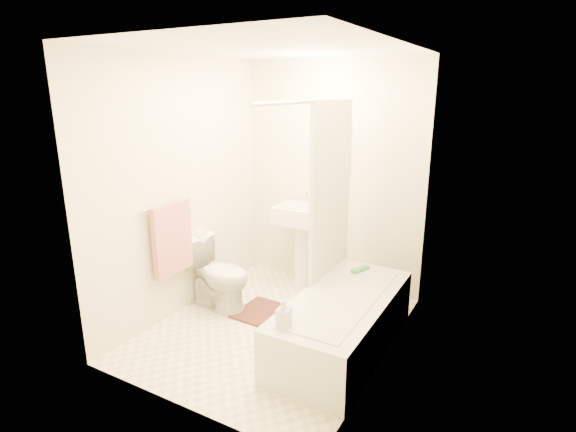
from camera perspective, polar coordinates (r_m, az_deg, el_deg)
The scene contains 17 objects.
floor at distance 4.20m, azimuth -1.72°, elevation -14.07°, with size 2.40×2.40×0.00m, color beige.
ceiling at distance 3.66m, azimuth -2.05°, elevation 20.61°, with size 2.40×2.40×0.00m, color white.
wall_back at distance 4.80m, azimuth 5.58°, elevation 4.99°, with size 2.00×0.02×2.40m, color beige.
wall_left at distance 4.34m, azimuth -13.26°, elevation 3.51°, with size 0.02×2.40×2.40m, color beige.
wall_right at distance 3.36m, azimuth 12.88°, elevation 0.01°, with size 0.02×2.40×2.40m, color beige.
mirror at distance 4.73m, azimuth 5.58°, elevation 8.52°, with size 0.40×0.03×0.55m, color white.
curtain_rod at distance 3.59m, azimuth 3.10°, elevation 14.30°, with size 0.03×0.03×1.70m, color silver.
shower_curtain at distance 4.05m, azimuth 5.45°, elevation 3.27°, with size 0.04×0.80×1.55m, color silver.
towel_bar at distance 4.16m, azimuth -15.07°, elevation 1.45°, with size 0.02×0.02×0.60m, color silver.
towel at distance 4.23m, azimuth -14.47°, elevation -2.80°, with size 0.06×0.45×0.66m, color #CC7266.
toilet_paper at distance 4.51m, azimuth -11.19°, elevation -2.49°, with size 0.12×0.12×0.11m, color white.
toilet at distance 4.49m, azimuth -8.92°, elevation -7.26°, with size 0.40×0.71×0.70m, color white.
sink at distance 4.86m, azimuth 1.67°, elevation -3.44°, with size 0.50×0.40×0.99m, color white, non-canonical shape.
bathtub at distance 3.86m, azimuth 6.97°, elevation -13.25°, with size 0.70×1.60×0.45m, color silver, non-canonical shape.
bath_mat at distance 4.40m, azimuth -2.10°, elevation -12.42°, with size 0.66×0.50×0.02m, color #562E24.
soap_bottle at distance 3.26m, azimuth -0.55°, elevation -12.27°, with size 0.09×0.10×0.21m, color white.
scrub_brush at distance 4.26m, azimuth 9.13°, elevation -6.77°, with size 0.06×0.20×0.04m, color green.
Camera 1 is at (1.89, -3.12, 2.09)m, focal length 28.00 mm.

